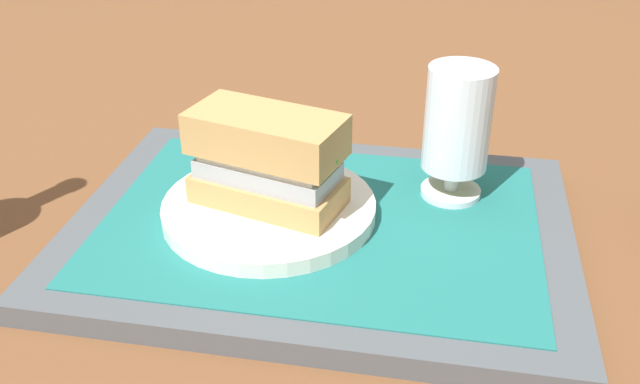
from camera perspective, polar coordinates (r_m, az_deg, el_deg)
ground_plane at (r=0.65m, az=-0.00°, el=-3.83°), size 3.00×3.00×0.00m
tray at (r=0.64m, az=-0.00°, el=-3.09°), size 0.44×0.32×0.02m
placemat at (r=0.64m, az=-0.00°, el=-2.29°), size 0.38×0.27×0.00m
plate at (r=0.64m, az=-4.00°, el=-1.21°), size 0.19×0.19×0.01m
sandwich at (r=0.62m, az=-3.89°, el=2.70°), size 0.14×0.10×0.08m
beer_glass at (r=0.65m, az=10.85°, el=5.25°), size 0.06×0.06×0.12m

